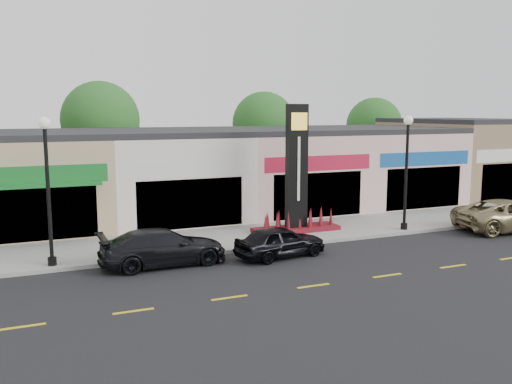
# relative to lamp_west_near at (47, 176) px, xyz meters

# --- Properties ---
(ground) EXTENTS (120.00, 120.00, 0.00)m
(ground) POSITION_rel_lamp_west_near_xyz_m (8.00, -2.50, -3.48)
(ground) COLOR black
(ground) RESTS_ON ground
(sidewalk) EXTENTS (52.00, 4.30, 0.15)m
(sidewalk) POSITION_rel_lamp_west_near_xyz_m (8.00, 1.85, -3.40)
(sidewalk) COLOR gray
(sidewalk) RESTS_ON ground
(curb) EXTENTS (52.00, 0.20, 0.15)m
(curb) POSITION_rel_lamp_west_near_xyz_m (8.00, -0.40, -3.40)
(curb) COLOR gray
(curb) RESTS_ON ground
(shop_beige) EXTENTS (7.00, 10.85, 4.80)m
(shop_beige) POSITION_rel_lamp_west_near_xyz_m (-0.50, 8.96, -1.08)
(shop_beige) COLOR tan
(shop_beige) RESTS_ON ground
(shop_cream) EXTENTS (7.00, 10.01, 4.80)m
(shop_cream) POSITION_rel_lamp_west_near_xyz_m (6.50, 8.97, -1.08)
(shop_cream) COLOR beige
(shop_cream) RESTS_ON ground
(shop_pink_w) EXTENTS (7.00, 10.01, 4.80)m
(shop_pink_w) POSITION_rel_lamp_west_near_xyz_m (13.50, 8.97, -1.08)
(shop_pink_w) COLOR beige
(shop_pink_w) RESTS_ON ground
(shop_pink_e) EXTENTS (7.00, 10.01, 4.80)m
(shop_pink_e) POSITION_rel_lamp_west_near_xyz_m (20.50, 8.97, -1.08)
(shop_pink_e) COLOR beige
(shop_pink_e) RESTS_ON ground
(shop_tan) EXTENTS (7.00, 10.01, 5.30)m
(shop_tan) POSITION_rel_lamp_west_near_xyz_m (27.50, 8.98, -0.83)
(shop_tan) COLOR #82604B
(shop_tan) RESTS_ON ground
(tree_rear_west) EXTENTS (5.20, 5.20, 7.83)m
(tree_rear_west) POSITION_rel_lamp_west_near_xyz_m (4.00, 17.00, 1.74)
(tree_rear_west) COLOR #382619
(tree_rear_west) RESTS_ON ground
(tree_rear_mid) EXTENTS (4.80, 4.80, 7.29)m
(tree_rear_mid) POSITION_rel_lamp_west_near_xyz_m (16.00, 17.00, 1.41)
(tree_rear_mid) COLOR #382619
(tree_rear_mid) RESTS_ON ground
(tree_rear_east) EXTENTS (4.60, 4.60, 6.94)m
(tree_rear_east) POSITION_rel_lamp_west_near_xyz_m (26.00, 17.00, 1.15)
(tree_rear_east) COLOR #382619
(tree_rear_east) RESTS_ON ground
(lamp_west_near) EXTENTS (0.44, 0.44, 5.47)m
(lamp_west_near) POSITION_rel_lamp_west_near_xyz_m (0.00, 0.00, 0.00)
(lamp_west_near) COLOR black
(lamp_west_near) RESTS_ON sidewalk
(lamp_east_near) EXTENTS (0.44, 0.44, 5.47)m
(lamp_east_near) POSITION_rel_lamp_west_near_xyz_m (16.00, 0.00, 0.00)
(lamp_east_near) COLOR black
(lamp_east_near) RESTS_ON sidewalk
(pylon_sign) EXTENTS (4.20, 1.30, 6.00)m
(pylon_sign) POSITION_rel_lamp_west_near_xyz_m (11.00, 1.70, -1.20)
(pylon_sign) COLOR #530E0E
(pylon_sign) RESTS_ON sidewalk
(car_dark_sedan) EXTENTS (2.07, 4.87, 1.40)m
(car_dark_sedan) POSITION_rel_lamp_west_near_xyz_m (3.94, -1.06, -2.78)
(car_dark_sedan) COLOR black
(car_dark_sedan) RESTS_ON ground
(car_black_sedan) EXTENTS (2.09, 3.96, 1.28)m
(car_black_sedan) POSITION_rel_lamp_west_near_xyz_m (8.53, -1.75, -2.83)
(car_black_sedan) COLOR black
(car_black_sedan) RESTS_ON ground
(car_gold_suv) EXTENTS (3.29, 5.81, 1.53)m
(car_gold_suv) POSITION_rel_lamp_west_near_xyz_m (21.05, -1.69, -2.71)
(car_gold_suv) COLOR #988A61
(car_gold_suv) RESTS_ON ground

